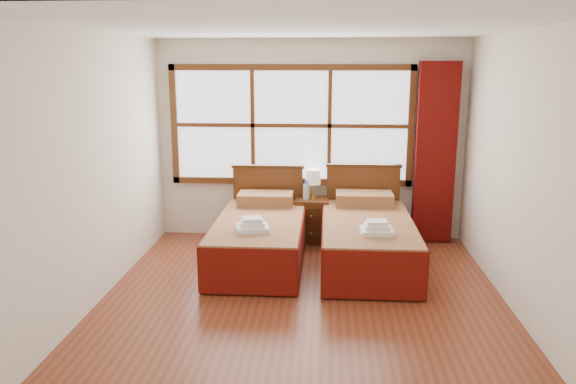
{
  "coord_description": "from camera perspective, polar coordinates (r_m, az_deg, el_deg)",
  "views": [
    {
      "loc": [
        0.22,
        -5.07,
        2.31
      ],
      "look_at": [
        -0.18,
        0.7,
        0.96
      ],
      "focal_mm": 35.0,
      "sensor_mm": 36.0,
      "label": 1
    }
  ],
  "objects": [
    {
      "name": "towels_right",
      "position": [
        5.99,
        9.02,
        -3.66
      ],
      "size": [
        0.35,
        0.31,
        0.14
      ],
      "rotation": [
        0.0,
        0.0,
        0.06
      ],
      "color": "white",
      "rests_on": "bed_right"
    },
    {
      "name": "ceiling",
      "position": [
        5.08,
        1.59,
        16.39
      ],
      "size": [
        4.5,
        4.5,
        0.0
      ],
      "primitive_type": "plane",
      "rotation": [
        3.14,
        0.0,
        0.0
      ],
      "color": "white",
      "rests_on": "wall_back"
    },
    {
      "name": "wall_left",
      "position": [
        5.62,
        -19.32,
        2.03
      ],
      "size": [
        0.0,
        4.5,
        4.5
      ],
      "primitive_type": "plane",
      "rotation": [
        1.57,
        0.0,
        1.57
      ],
      "color": "silver",
      "rests_on": "floor"
    },
    {
      "name": "wall_right",
      "position": [
        5.47,
        22.94,
        1.44
      ],
      "size": [
        0.0,
        4.5,
        4.5
      ],
      "primitive_type": "plane",
      "rotation": [
        1.57,
        0.0,
        -1.57
      ],
      "color": "silver",
      "rests_on": "floor"
    },
    {
      "name": "bottle_far",
      "position": [
        7.23,
        1.79,
        0.05
      ],
      "size": [
        0.06,
        0.06,
        0.23
      ],
      "color": "#A9CAD9",
      "rests_on": "nightstand"
    },
    {
      "name": "bottle_near",
      "position": [
        7.24,
        1.94,
        0.12
      ],
      "size": [
        0.06,
        0.06,
        0.24
      ],
      "color": "#A9CAD9",
      "rests_on": "nightstand"
    },
    {
      "name": "lamp",
      "position": [
        7.28,
        2.56,
        1.44
      ],
      "size": [
        0.19,
        0.19,
        0.37
      ],
      "color": "gold",
      "rests_on": "nightstand"
    },
    {
      "name": "window",
      "position": [
        7.34,
        0.31,
        6.78
      ],
      "size": [
        3.16,
        0.06,
        1.56
      ],
      "color": "white",
      "rests_on": "wall_back"
    },
    {
      "name": "floor",
      "position": [
        5.57,
        1.42,
        -11.36
      ],
      "size": [
        4.5,
        4.5,
        0.0
      ],
      "primitive_type": "plane",
      "color": "brown",
      "rests_on": "ground"
    },
    {
      "name": "nightstand",
      "position": [
        7.35,
        2.43,
        -2.87
      ],
      "size": [
        0.43,
        0.43,
        0.57
      ],
      "color": "#522A12",
      "rests_on": "floor"
    },
    {
      "name": "bed_left",
      "position": [
        6.63,
        -2.87,
        -4.55
      ],
      "size": [
        1.02,
        2.04,
        0.99
      ],
      "color": "#3D210C",
      "rests_on": "floor"
    },
    {
      "name": "curtain",
      "position": [
        7.4,
        14.73,
        3.82
      ],
      "size": [
        0.5,
        0.16,
        2.3
      ],
      "primitive_type": "cube",
      "color": "#5E0C09",
      "rests_on": "wall_back"
    },
    {
      "name": "wall_back",
      "position": [
        7.39,
        2.27,
        5.25
      ],
      "size": [
        4.0,
        0.0,
        4.0
      ],
      "primitive_type": "plane",
      "rotation": [
        1.57,
        0.0,
        0.0
      ],
      "color": "silver",
      "rests_on": "floor"
    },
    {
      "name": "towels_left",
      "position": [
        6.08,
        -3.65,
        -3.4
      ],
      "size": [
        0.4,
        0.36,
        0.14
      ],
      "rotation": [
        0.0,
        0.0,
        0.21
      ],
      "color": "white",
      "rests_on": "bed_left"
    },
    {
      "name": "bed_right",
      "position": [
        6.6,
        8.03,
        -4.67
      ],
      "size": [
        1.05,
        2.07,
        1.01
      ],
      "color": "#3D210C",
      "rests_on": "floor"
    }
  ]
}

